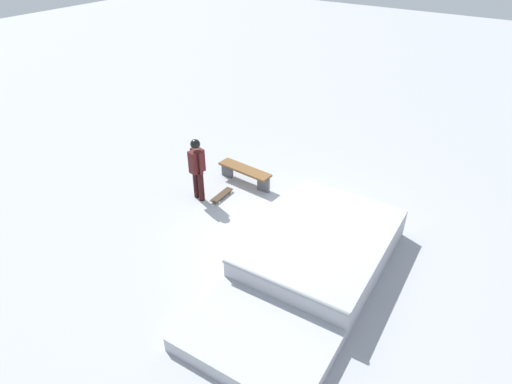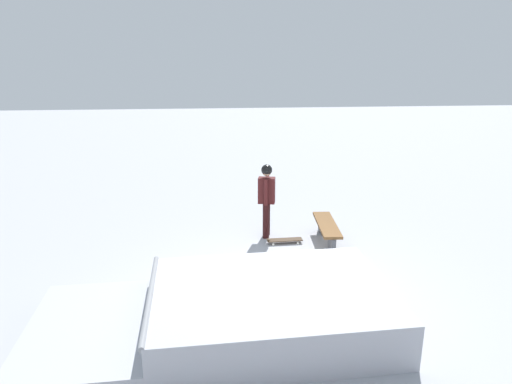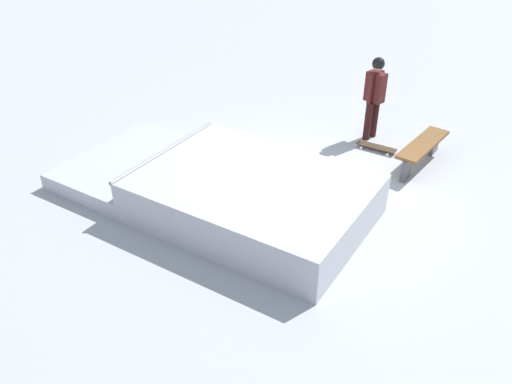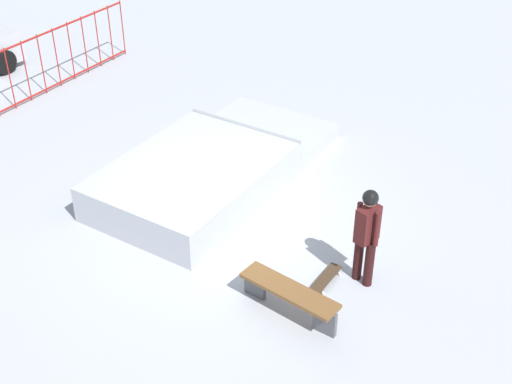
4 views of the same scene
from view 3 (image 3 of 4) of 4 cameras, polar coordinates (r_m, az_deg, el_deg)
ground_plane at (r=9.17m, az=6.19°, el=-0.13°), size 60.00×60.00×0.00m
skate_ramp at (r=8.59m, az=-3.02°, el=0.08°), size 5.50×2.82×0.74m
skater at (r=10.90m, az=12.92°, el=10.63°), size 0.42×0.43×1.73m
skateboard at (r=10.77m, az=13.12°, el=4.85°), size 0.81×0.28×0.09m
park_bench at (r=10.30m, az=17.82°, el=4.57°), size 0.51×1.66×0.48m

